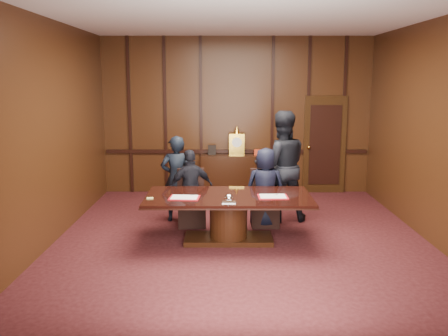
# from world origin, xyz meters

# --- Properties ---
(room) EXTENTS (7.00, 7.04, 3.50)m
(room) POSITION_xyz_m (0.07, 0.14, 1.72)
(room) COLOR black
(room) RESTS_ON ground
(sideboard) EXTENTS (1.60, 0.45, 1.54)m
(sideboard) POSITION_xyz_m (0.00, 3.26, 0.49)
(sideboard) COLOR black
(sideboard) RESTS_ON ground
(conference_table) EXTENTS (2.62, 1.32, 0.76)m
(conference_table) POSITION_xyz_m (-0.21, 0.08, 0.51)
(conference_table) COLOR black
(conference_table) RESTS_ON ground
(folder_left) EXTENTS (0.48, 0.36, 0.02)m
(folder_left) POSITION_xyz_m (-0.89, -0.09, 0.77)
(folder_left) COLOR #B7101A
(folder_left) RESTS_ON conference_table
(folder_right) EXTENTS (0.47, 0.34, 0.02)m
(folder_right) POSITION_xyz_m (0.48, -0.03, 0.77)
(folder_right) COLOR #B7101A
(folder_right) RESTS_ON conference_table
(inkstand) EXTENTS (0.20, 0.14, 0.12)m
(inkstand) POSITION_xyz_m (-0.21, -0.37, 0.81)
(inkstand) COLOR white
(inkstand) RESTS_ON conference_table
(notepad) EXTENTS (0.11, 0.08, 0.01)m
(notepad) POSITION_xyz_m (-1.42, -0.13, 0.77)
(notepad) COLOR #D5C568
(notepad) RESTS_ON conference_table
(chair_left) EXTENTS (0.53, 0.53, 0.99)m
(chair_left) POSITION_xyz_m (-0.86, 0.96, 0.29)
(chair_left) COLOR black
(chair_left) RESTS_ON ground
(chair_right) EXTENTS (0.49, 0.49, 0.99)m
(chair_right) POSITION_xyz_m (0.44, 0.96, 0.29)
(chair_right) COLOR black
(chair_right) RESTS_ON ground
(signatory_left) EXTENTS (0.87, 0.59, 1.37)m
(signatory_left) POSITION_xyz_m (-0.86, 0.88, 0.69)
(signatory_left) COLOR black
(signatory_left) RESTS_ON ground
(signatory_right) EXTENTS (0.71, 0.49, 1.40)m
(signatory_right) POSITION_xyz_m (0.44, 0.88, 0.70)
(signatory_right) COLOR black
(signatory_right) RESTS_ON ground
(witness_left) EXTENTS (0.63, 0.47, 1.57)m
(witness_left) POSITION_xyz_m (-1.15, 1.26, 0.78)
(witness_left) COLOR black
(witness_left) RESTS_ON ground
(witness_right) EXTENTS (1.06, 0.87, 2.02)m
(witness_right) POSITION_xyz_m (0.76, 1.28, 1.01)
(witness_right) COLOR black
(witness_right) RESTS_ON ground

